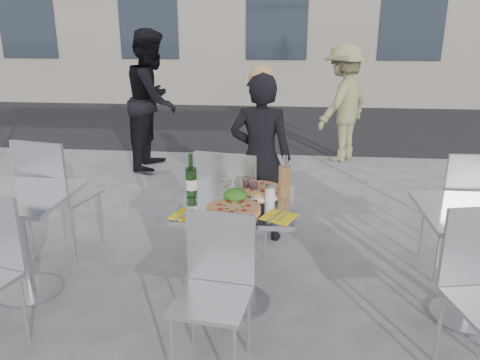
# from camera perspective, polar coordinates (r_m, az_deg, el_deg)

# --- Properties ---
(ground) EXTENTS (80.00, 80.00, 0.00)m
(ground) POSITION_cam_1_polar(r_m,az_deg,el_deg) (3.33, -0.27, -14.85)
(ground) COLOR slate
(street_asphalt) EXTENTS (24.00, 5.00, 0.00)m
(street_asphalt) POSITION_cam_1_polar(r_m,az_deg,el_deg) (9.46, 3.92, 7.04)
(street_asphalt) COLOR black
(street_asphalt) RESTS_ON ground
(main_table) EXTENTS (0.72, 0.72, 0.75)m
(main_table) POSITION_cam_1_polar(r_m,az_deg,el_deg) (3.07, -0.28, -6.39)
(main_table) COLOR #B7BABF
(main_table) RESTS_ON ground
(side_table_left) EXTENTS (0.72, 0.72, 0.75)m
(side_table_left) POSITION_cam_1_polar(r_m,az_deg,el_deg) (3.55, -25.24, -4.76)
(side_table_left) COLOR #B7BABF
(side_table_left) RESTS_ON ground
(side_table_right) EXTENTS (0.72, 0.72, 0.75)m
(side_table_right) POSITION_cam_1_polar(r_m,az_deg,el_deg) (3.29, 26.92, -6.80)
(side_table_right) COLOR #B7BABF
(side_table_right) RESTS_ON ground
(chair_far) EXTENTS (0.53, 0.54, 0.99)m
(chair_far) POSITION_cam_1_polar(r_m,az_deg,el_deg) (3.46, -1.14, -2.73)
(chair_far) COLOR silver
(chair_far) RESTS_ON ground
(chair_near) EXTENTS (0.44, 0.45, 0.86)m
(chair_near) POSITION_cam_1_polar(r_m,az_deg,el_deg) (2.60, -2.95, -11.99)
(chair_near) COLOR silver
(chair_near) RESTS_ON ground
(side_chair_lfar) EXTENTS (0.54, 0.55, 1.01)m
(side_chair_lfar) POSITION_cam_1_polar(r_m,az_deg,el_deg) (3.96, -21.80, -1.10)
(side_chair_lfar) COLOR silver
(side_chair_lfar) RESTS_ON ground
(side_chair_rfar) EXTENTS (0.47, 0.48, 1.00)m
(side_chair_rfar) POSITION_cam_1_polar(r_m,az_deg,el_deg) (3.77, 25.99, -2.72)
(side_chair_rfar) COLOR silver
(side_chair_rfar) RESTS_ON ground
(woman_diner) EXTENTS (0.57, 0.41, 1.47)m
(woman_diner) POSITION_cam_1_polar(r_m,az_deg,el_deg) (4.05, 2.53, 2.67)
(woman_diner) COLOR black
(woman_diner) RESTS_ON ground
(pedestrian_a) EXTENTS (0.70, 0.89, 1.80)m
(pedestrian_a) POSITION_cam_1_polar(r_m,az_deg,el_deg) (6.34, -10.59, 9.55)
(pedestrian_a) COLOR black
(pedestrian_a) RESTS_ON ground
(pedestrian_b) EXTENTS (1.10, 1.20, 1.62)m
(pedestrian_b) POSITION_cam_1_polar(r_m,az_deg,el_deg) (6.73, 12.50, 9.11)
(pedestrian_b) COLOR #959060
(pedestrian_b) RESTS_ON ground
(pizza_near) EXTENTS (0.34, 0.34, 0.02)m
(pizza_near) POSITION_cam_1_polar(r_m,az_deg,el_deg) (2.87, -0.80, -3.43)
(pizza_near) COLOR #E8A45A
(pizza_near) RESTS_ON main_table
(pizza_far) EXTENTS (0.34, 0.34, 0.03)m
(pizza_far) POSITION_cam_1_polar(r_m,az_deg,el_deg) (3.18, 2.40, -1.16)
(pizza_far) COLOR white
(pizza_far) RESTS_ON main_table
(salad_plate) EXTENTS (0.22, 0.22, 0.09)m
(salad_plate) POSITION_cam_1_polar(r_m,az_deg,el_deg) (2.99, -0.57, -1.98)
(salad_plate) COLOR white
(salad_plate) RESTS_ON main_table
(wine_bottle) EXTENTS (0.07, 0.08, 0.29)m
(wine_bottle) POSITION_cam_1_polar(r_m,az_deg,el_deg) (3.06, -5.96, -0.09)
(wine_bottle) COLOR #244D1D
(wine_bottle) RESTS_ON main_table
(carafe) EXTENTS (0.08, 0.08, 0.29)m
(carafe) POSITION_cam_1_polar(r_m,az_deg,el_deg) (3.03, 5.45, -0.16)
(carafe) COLOR tan
(carafe) RESTS_ON main_table
(sugar_shaker) EXTENTS (0.06, 0.06, 0.11)m
(sugar_shaker) POSITION_cam_1_polar(r_m,az_deg,el_deg) (3.00, 3.65, -1.59)
(sugar_shaker) COLOR white
(sugar_shaker) RESTS_ON main_table
(wineglass_white_a) EXTENTS (0.07, 0.07, 0.16)m
(wineglass_white_a) POSITION_cam_1_polar(r_m,az_deg,el_deg) (3.02, -1.71, -0.30)
(wineglass_white_a) COLOR white
(wineglass_white_a) RESTS_ON main_table
(wineglass_white_b) EXTENTS (0.07, 0.07, 0.16)m
(wineglass_white_b) POSITION_cam_1_polar(r_m,az_deg,el_deg) (3.01, -0.03, -0.38)
(wineglass_white_b) COLOR white
(wineglass_white_b) RESTS_ON main_table
(wineglass_red_a) EXTENTS (0.07, 0.07, 0.16)m
(wineglass_red_a) POSITION_cam_1_polar(r_m,az_deg,el_deg) (3.01, 0.79, -0.37)
(wineglass_red_a) COLOR white
(wineglass_red_a) RESTS_ON main_table
(wineglass_red_b) EXTENTS (0.07, 0.07, 0.16)m
(wineglass_red_b) POSITION_cam_1_polar(r_m,az_deg,el_deg) (2.98, 1.61, -0.58)
(wineglass_red_b) COLOR white
(wineglass_red_b) RESTS_ON main_table
(napkin_left) EXTENTS (0.22, 0.22, 0.01)m
(napkin_left) POSITION_cam_1_polar(r_m,az_deg,el_deg) (2.80, -6.36, -4.25)
(napkin_left) COLOR yellow
(napkin_left) RESTS_ON main_table
(napkin_right) EXTENTS (0.24, 0.24, 0.01)m
(napkin_right) POSITION_cam_1_polar(r_m,az_deg,el_deg) (2.77, 4.80, -4.45)
(napkin_right) COLOR yellow
(napkin_right) RESTS_ON main_table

